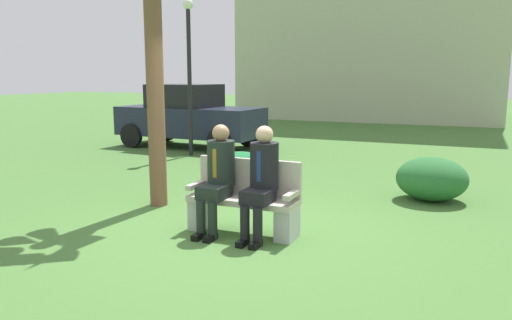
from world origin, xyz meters
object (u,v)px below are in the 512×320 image
object	(u,v)px
seated_man_left	(218,173)
seated_man_right	(262,177)
shrub_near_bench	(432,179)
shrub_mid_lawn	(241,173)
parked_car_near	(189,116)
building_backdrop	(378,10)
park_bench	(244,201)
street_lamp	(189,62)

from	to	relation	value
seated_man_left	seated_man_right	bearing A→B (deg)	0.07
seated_man_right	shrub_near_bench	world-z (taller)	seated_man_right
shrub_mid_lawn	parked_car_near	bearing A→B (deg)	129.71
shrub_near_bench	building_backdrop	distance (m)	17.28
shrub_near_bench	parked_car_near	bearing A→B (deg)	151.63
shrub_near_bench	building_backdrop	bearing A→B (deg)	103.60
park_bench	seated_man_left	world-z (taller)	seated_man_left
seated_man_right	shrub_mid_lawn	bearing A→B (deg)	121.89
shrub_near_bench	building_backdrop	world-z (taller)	building_backdrop
parked_car_near	street_lamp	bearing A→B (deg)	-57.08
seated_man_left	parked_car_near	world-z (taller)	parked_car_near
park_bench	shrub_mid_lawn	distance (m)	1.95
street_lamp	building_backdrop	xyz separation A→B (m)	(1.79, 13.89, 2.67)
street_lamp	building_backdrop	distance (m)	14.26
shrub_near_bench	parked_car_near	xyz separation A→B (m)	(-6.49, 3.50, 0.50)
seated_man_left	shrub_near_bench	xyz separation A→B (m)	(2.27, 2.73, -0.40)
seated_man_left	shrub_mid_lawn	xyz separation A→B (m)	(-0.58, 1.86, -0.39)
shrub_near_bench	street_lamp	distance (m)	6.45
parked_car_near	seated_man_right	bearing A→B (deg)	-52.46
shrub_near_bench	parked_car_near	world-z (taller)	parked_car_near
seated_man_right	street_lamp	distance (m)	6.61
seated_man_right	building_backdrop	distance (m)	19.51
street_lamp	parked_car_near	bearing A→B (deg)	122.92
shrub_mid_lawn	building_backdrop	distance (m)	17.71
building_backdrop	street_lamp	bearing A→B (deg)	-97.35
seated_man_left	shrub_near_bench	size ratio (longest dim) A/B	1.23
shrub_mid_lawn	building_backdrop	xyz separation A→B (m)	(-1.07, 17.08, 4.55)
seated_man_left	street_lamp	distance (m)	6.28
shrub_near_bench	shrub_mid_lawn	size ratio (longest dim) A/B	0.96
park_bench	street_lamp	xyz separation A→B (m)	(-3.74, 4.92, 1.84)
building_backdrop	shrub_near_bench	bearing A→B (deg)	-76.40
park_bench	parked_car_near	xyz separation A→B (m)	(-4.51, 6.12, 0.44)
seated_man_left	building_backdrop	distance (m)	19.46
park_bench	street_lamp	distance (m)	6.45
park_bench	shrub_near_bench	world-z (taller)	park_bench
park_bench	shrub_near_bench	distance (m)	3.28
shrub_near_bench	park_bench	bearing A→B (deg)	-127.01
shrub_mid_lawn	parked_car_near	distance (m)	5.71
parked_car_near	shrub_mid_lawn	bearing A→B (deg)	-50.29
seated_man_left	seated_man_right	xyz separation A→B (m)	(0.58, 0.00, 0.00)
park_bench	parked_car_near	bearing A→B (deg)	126.42
park_bench	seated_man_left	size ratio (longest dim) A/B	1.02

